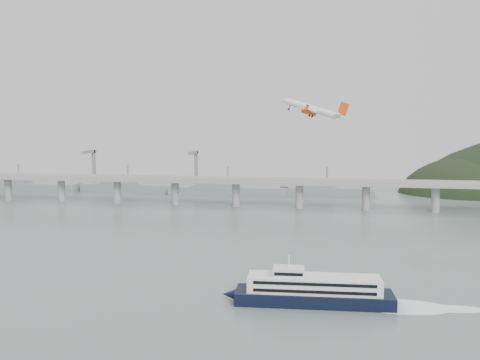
# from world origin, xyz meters

# --- Properties ---
(ground) EXTENTS (900.00, 900.00, 0.00)m
(ground) POSITION_xyz_m (0.00, 0.00, 0.00)
(ground) COLOR slate
(ground) RESTS_ON ground
(bridge) EXTENTS (800.00, 22.00, 23.90)m
(bridge) POSITION_xyz_m (-1.15, 200.00, 17.65)
(bridge) COLOR #969693
(bridge) RESTS_ON ground
(distant_fleet) EXTENTS (453.00, 60.90, 40.00)m
(distant_fleet) POSITION_xyz_m (-155.36, 265.08, 6.22)
(distant_fleet) COLOR gray
(distant_fleet) RESTS_ON ground
(ferry) EXTENTS (90.70, 19.39, 17.10)m
(ferry) POSITION_xyz_m (39.35, -15.78, 4.64)
(ferry) COLOR black
(ferry) RESTS_ON ground
(airliner) EXTENTS (37.16, 34.27, 13.76)m
(airliner) POSITION_xyz_m (34.21, 81.99, 71.54)
(airliner) COLOR white
(airliner) RESTS_ON ground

